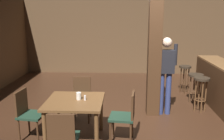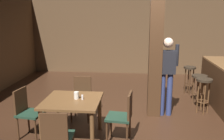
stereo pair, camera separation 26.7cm
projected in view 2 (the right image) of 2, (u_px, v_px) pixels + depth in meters
name	position (u px, v px, depth m)	size (l,w,h in m)	color
ground_plane	(137.00, 124.00, 5.13)	(10.80, 10.80, 0.00)	#382114
wall_back	(138.00, 36.00, 9.19)	(8.00, 0.10, 2.80)	brown
pillar	(156.00, 53.00, 5.30)	(0.28, 0.28, 2.80)	#422816
dining_table	(72.00, 106.00, 4.38)	(0.98, 0.98, 0.74)	brown
chair_south	(57.00, 136.00, 3.55)	(0.44, 0.44, 0.89)	#1E3828
chair_north	(82.00, 96.00, 5.29)	(0.43, 0.43, 0.89)	#1E3828
chair_west	(27.00, 110.00, 4.50)	(0.47, 0.47, 0.89)	#1E3828
chair_east	(123.00, 114.00, 4.31)	(0.46, 0.46, 0.89)	#1E3828
napkin_cup	(76.00, 95.00, 4.37)	(0.08, 0.08, 0.13)	silver
salt_shaker	(82.00, 97.00, 4.34)	(0.03, 0.03, 0.09)	silver
standing_person	(167.00, 71.00, 5.36)	(0.47, 0.22, 1.72)	black
bar_counter	(220.00, 85.00, 5.99)	(0.56, 2.20, 1.06)	brown
bar_stool_near	(204.00, 87.00, 5.56)	(0.36, 0.36, 0.80)	#2D2319
bar_stool_mid	(199.00, 82.00, 6.12)	(0.38, 0.38, 0.74)	#2D2319
bar_stool_far	(189.00, 74.00, 6.94)	(0.33, 0.33, 0.78)	#2D2319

